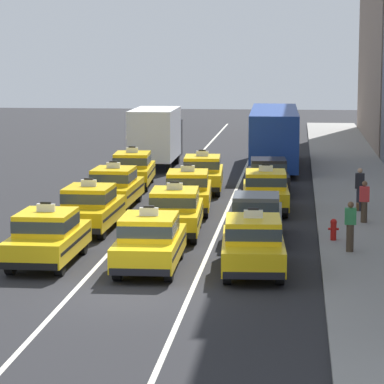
# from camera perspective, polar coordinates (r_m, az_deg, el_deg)

# --- Properties ---
(ground_plane) EXTENTS (160.00, 160.00, 0.00)m
(ground_plane) POSITION_cam_1_polar(r_m,az_deg,el_deg) (26.95, -3.59, -5.96)
(ground_plane) COLOR #232326
(lane_stripe_left_center) EXTENTS (0.14, 80.00, 0.01)m
(lane_stripe_left_center) POSITION_cam_1_polar(r_m,az_deg,el_deg) (46.61, -1.42, 0.15)
(lane_stripe_left_center) COLOR silver
(lane_stripe_left_center) RESTS_ON ground
(lane_stripe_center_right) EXTENTS (0.14, 80.00, 0.01)m
(lane_stripe_center_right) POSITION_cam_1_polar(r_m,az_deg,el_deg) (46.30, 2.51, 0.09)
(lane_stripe_center_right) COLOR silver
(lane_stripe_center_right) RESTS_ON ground
(sidewalk_curb) EXTENTS (4.00, 90.00, 0.15)m
(sidewalk_curb) POSITION_cam_1_polar(r_m,az_deg,el_deg) (41.35, 9.84, -0.93)
(sidewalk_curb) COLOR gray
(sidewalk_curb) RESTS_ON ground
(taxi_left_nearest) EXTENTS (1.83, 4.56, 1.96)m
(taxi_left_nearest) POSITION_cam_1_polar(r_m,az_deg,el_deg) (30.87, -8.27, -2.51)
(taxi_left_nearest) COLOR black
(taxi_left_nearest) RESTS_ON ground
(taxi_left_second) EXTENTS (1.86, 4.57, 1.96)m
(taxi_left_second) POSITION_cam_1_polar(r_m,az_deg,el_deg) (36.17, -5.87, -0.88)
(taxi_left_second) COLOR black
(taxi_left_second) RESTS_ON ground
(taxi_left_third) EXTENTS (1.85, 4.57, 1.96)m
(taxi_left_third) POSITION_cam_1_polar(r_m,az_deg,el_deg) (41.42, -4.48, 0.31)
(taxi_left_third) COLOR black
(taxi_left_third) RESTS_ON ground
(taxi_left_fourth) EXTENTS (2.07, 4.65, 1.96)m
(taxi_left_fourth) POSITION_cam_1_polar(r_m,az_deg,el_deg) (47.36, -3.42, 1.33)
(taxi_left_fourth) COLOR black
(taxi_left_fourth) RESTS_ON ground
(box_truck_left_fifth) EXTENTS (2.34, 6.98, 3.27)m
(box_truck_left_fifth) POSITION_cam_1_polar(r_m,az_deg,el_deg) (55.13, -2.03, 3.27)
(box_truck_left_fifth) COLOR black
(box_truck_left_fifth) RESTS_ON ground
(taxi_center_nearest) EXTENTS (1.90, 4.59, 1.96)m
(taxi_center_nearest) POSITION_cam_1_polar(r_m,az_deg,el_deg) (29.86, -2.44, -2.81)
(taxi_center_nearest) COLOR black
(taxi_center_nearest) RESTS_ON ground
(taxi_center_second) EXTENTS (2.03, 4.64, 1.96)m
(taxi_center_second) POSITION_cam_1_polar(r_m,az_deg,el_deg) (35.16, -0.99, -1.10)
(taxi_center_second) COLOR black
(taxi_center_second) RESTS_ON ground
(taxi_center_third) EXTENTS (2.10, 4.66, 1.96)m
(taxi_center_third) POSITION_cam_1_polar(r_m,az_deg,el_deg) (40.20, -0.24, 0.09)
(taxi_center_third) COLOR black
(taxi_center_third) RESTS_ON ground
(taxi_center_fourth) EXTENTS (2.05, 4.65, 1.96)m
(taxi_center_fourth) POSITION_cam_1_polar(r_m,az_deg,el_deg) (45.77, 0.60, 1.10)
(taxi_center_fourth) COLOR black
(taxi_center_fourth) RESTS_ON ground
(taxi_right_nearest) EXTENTS (2.06, 4.65, 1.96)m
(taxi_right_nearest) POSITION_cam_1_polar(r_m,az_deg,el_deg) (29.48, 3.50, -2.96)
(taxi_right_nearest) COLOR black
(taxi_right_nearest) RESTS_ON ground
(sedan_right_second) EXTENTS (1.83, 4.33, 1.58)m
(sedan_right_second) POSITION_cam_1_polar(r_m,az_deg,el_deg) (34.57, 3.69, -1.33)
(sedan_right_second) COLOR black
(sedan_right_second) RESTS_ON ground
(taxi_right_third) EXTENTS (2.01, 4.63, 1.96)m
(taxi_right_third) POSITION_cam_1_polar(r_m,az_deg,el_deg) (40.36, 4.23, 0.10)
(taxi_right_third) COLOR black
(taxi_right_third) RESTS_ON ground
(sedan_right_fourth) EXTENTS (2.05, 4.41, 1.58)m
(sedan_right_fourth) POSITION_cam_1_polar(r_m,az_deg,el_deg) (45.57, 4.38, 1.01)
(sedan_right_fourth) COLOR black
(sedan_right_fourth) RESTS_ON ground
(bus_right_fifth) EXTENTS (2.75, 11.25, 3.22)m
(bus_right_fifth) POSITION_cam_1_polar(r_m,az_deg,el_deg) (54.91, 4.72, 3.27)
(bus_right_fifth) COLOR black
(bus_right_fifth) RESTS_ON ground
(pedestrian_near_crosswalk) EXTENTS (0.36, 0.24, 1.71)m
(pedestrian_near_crosswalk) POSITION_cam_1_polar(r_m,az_deg,el_deg) (40.13, 9.56, 0.17)
(pedestrian_near_crosswalk) COLOR #23232D
(pedestrian_near_crosswalk) RESTS_ON sidewalk_curb
(pedestrian_mid_block) EXTENTS (0.47, 0.24, 1.56)m
(pedestrian_mid_block) POSITION_cam_1_polar(r_m,az_deg,el_deg) (37.50, 9.80, -0.56)
(pedestrian_mid_block) COLOR #473828
(pedestrian_mid_block) RESTS_ON sidewalk_curb
(pedestrian_by_storefront) EXTENTS (0.36, 0.24, 1.61)m
(pedestrian_by_storefront) POSITION_cam_1_polar(r_m,az_deg,el_deg) (32.12, 9.03, -1.95)
(pedestrian_by_storefront) COLOR #473828
(pedestrian_by_storefront) RESTS_ON sidewalk_curb
(fire_hydrant) EXTENTS (0.36, 0.22, 0.73)m
(fire_hydrant) POSITION_cam_1_polar(r_m,az_deg,el_deg) (34.00, 8.09, -2.08)
(fire_hydrant) COLOR red
(fire_hydrant) RESTS_ON sidewalk_curb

